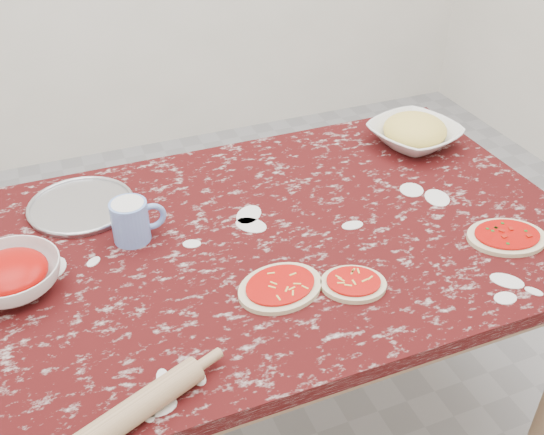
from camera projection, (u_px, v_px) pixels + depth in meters
The scene contains 10 objects.
ground at pixel (272, 417), 2.08m from camera, with size 4.00×4.00×0.00m, color gray.
worktable at pixel (272, 258), 1.69m from camera, with size 1.60×1.00×0.75m.
pizza_tray at pixel (81, 206), 1.74m from camera, with size 0.28×0.28×0.01m, color #B2B2B7.
sauce_bowl at pixel (11, 277), 1.45m from camera, with size 0.23×0.23×0.07m, color white.
cheese_bowl at pixel (414, 135), 2.02m from camera, with size 0.27×0.27×0.07m, color white.
flour_mug at pixel (132, 220), 1.60m from camera, with size 0.14×0.09×0.11m.
pizza_left at pixel (280, 287), 1.46m from camera, with size 0.23×0.19×0.02m.
pizza_mid at pixel (353, 284), 1.47m from camera, with size 0.19×0.18×0.02m.
pizza_right at pixel (507, 237), 1.62m from camera, with size 0.24×0.20×0.02m.
rolling_pin at pixel (141, 406), 1.16m from camera, with size 0.05×0.05×0.26m, color tan.
Camera 1 is at (-0.50, -1.23, 1.73)m, focal length 41.82 mm.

